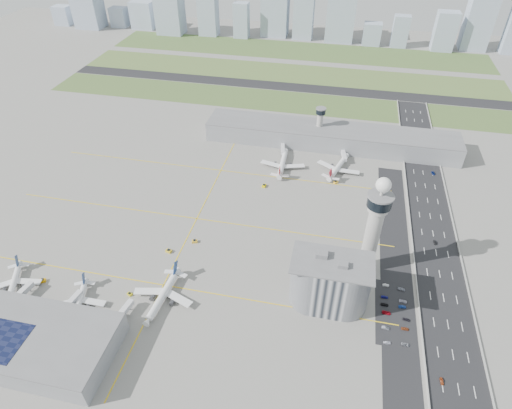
% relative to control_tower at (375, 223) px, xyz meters
% --- Properties ---
extents(ground, '(1000.00, 1000.00, 0.00)m').
position_rel_control_tower_xyz_m(ground, '(-72.00, -8.00, -35.04)').
color(ground, gray).
extents(grass_strip_0, '(480.00, 50.00, 0.08)m').
position_rel_control_tower_xyz_m(grass_strip_0, '(-92.00, 217.00, -35.00)').
color(grass_strip_0, '#435E2C').
rests_on(grass_strip_0, ground).
extents(grass_strip_1, '(480.00, 60.00, 0.08)m').
position_rel_control_tower_xyz_m(grass_strip_1, '(-92.00, 292.00, -35.00)').
color(grass_strip_1, '#536B32').
rests_on(grass_strip_1, ground).
extents(grass_strip_2, '(480.00, 70.00, 0.08)m').
position_rel_control_tower_xyz_m(grass_strip_2, '(-92.00, 372.00, -35.00)').
color(grass_strip_2, '#3B5628').
rests_on(grass_strip_2, ground).
extents(runway, '(480.00, 22.00, 0.10)m').
position_rel_control_tower_xyz_m(runway, '(-92.00, 254.00, -34.98)').
color(runway, black).
rests_on(runway, ground).
extents(highway, '(28.00, 500.00, 0.10)m').
position_rel_control_tower_xyz_m(highway, '(43.00, -8.00, -34.99)').
color(highway, black).
rests_on(highway, ground).
extents(barrier_left, '(0.60, 500.00, 1.20)m').
position_rel_control_tower_xyz_m(barrier_left, '(29.00, -8.00, -34.44)').
color(barrier_left, '#9E9E99').
rests_on(barrier_left, ground).
extents(barrier_right, '(0.60, 500.00, 1.20)m').
position_rel_control_tower_xyz_m(barrier_right, '(57.00, -8.00, -34.44)').
color(barrier_right, '#9E9E99').
rests_on(barrier_right, ground).
extents(landside_road, '(18.00, 260.00, 0.08)m').
position_rel_control_tower_xyz_m(landside_road, '(18.00, -18.00, -35.00)').
color(landside_road, black).
rests_on(landside_road, ground).
extents(parking_lot, '(20.00, 44.00, 0.10)m').
position_rel_control_tower_xyz_m(parking_lot, '(16.00, -30.00, -34.99)').
color(parking_lot, black).
rests_on(parking_lot, ground).
extents(taxiway_line_h_0, '(260.00, 0.60, 0.01)m').
position_rel_control_tower_xyz_m(taxiway_line_h_0, '(-112.00, -38.00, -35.04)').
color(taxiway_line_h_0, yellow).
rests_on(taxiway_line_h_0, ground).
extents(taxiway_line_h_1, '(260.00, 0.60, 0.01)m').
position_rel_control_tower_xyz_m(taxiway_line_h_1, '(-112.00, 22.00, -35.04)').
color(taxiway_line_h_1, yellow).
rests_on(taxiway_line_h_1, ground).
extents(taxiway_line_h_2, '(260.00, 0.60, 0.01)m').
position_rel_control_tower_xyz_m(taxiway_line_h_2, '(-112.00, 82.00, -35.04)').
color(taxiway_line_h_2, yellow).
rests_on(taxiway_line_h_2, ground).
extents(taxiway_line_v, '(0.60, 260.00, 0.01)m').
position_rel_control_tower_xyz_m(taxiway_line_v, '(-112.00, 22.00, -35.04)').
color(taxiway_line_v, yellow).
rests_on(taxiway_line_v, ground).
extents(control_tower, '(14.00, 14.00, 64.50)m').
position_rel_control_tower_xyz_m(control_tower, '(0.00, 0.00, 0.00)').
color(control_tower, '#ADAAA5').
rests_on(control_tower, ground).
extents(secondary_tower, '(8.60, 8.60, 31.90)m').
position_rel_control_tower_xyz_m(secondary_tower, '(-42.00, 142.00, -16.24)').
color(secondary_tower, '#ADAAA5').
rests_on(secondary_tower, ground).
extents(admin_building, '(42.00, 24.00, 33.50)m').
position_rel_control_tower_xyz_m(admin_building, '(-20.01, -30.00, -19.74)').
color(admin_building, '#B2B2B7').
rests_on(admin_building, ground).
extents(terminal_pier, '(210.00, 32.00, 15.80)m').
position_rel_control_tower_xyz_m(terminal_pier, '(-32.00, 140.00, -27.14)').
color(terminal_pier, gray).
rests_on(terminal_pier, ground).
extents(near_terminal, '(84.00, 42.00, 13.00)m').
position_rel_control_tower_xyz_m(near_terminal, '(-160.07, -90.02, -28.62)').
color(near_terminal, gray).
rests_on(near_terminal, ground).
extents(airplane_near_a, '(41.69, 44.31, 9.83)m').
position_rel_control_tower_xyz_m(airplane_near_a, '(-193.36, -57.76, -30.12)').
color(airplane_near_a, white).
rests_on(airplane_near_a, ground).
extents(airplane_near_b, '(37.30, 40.77, 9.53)m').
position_rel_control_tower_xyz_m(airplane_near_b, '(-150.50, -62.17, -30.27)').
color(airplane_near_b, white).
rests_on(airplane_near_b, ground).
extents(airplane_near_c, '(37.73, 43.38, 11.45)m').
position_rel_control_tower_xyz_m(airplane_near_c, '(-108.13, -48.23, -29.32)').
color(airplane_near_c, white).
rests_on(airplane_near_c, ground).
extents(airplane_far_a, '(36.69, 42.75, 11.67)m').
position_rel_control_tower_xyz_m(airplane_far_a, '(-65.55, 97.41, -29.21)').
color(airplane_far_a, white).
rests_on(airplane_far_a, ground).
extents(airplane_far_b, '(45.28, 49.35, 11.47)m').
position_rel_control_tower_xyz_m(airplane_far_b, '(-22.09, 101.86, -29.31)').
color(airplane_far_b, white).
rests_on(airplane_far_b, ground).
extents(jet_bridge_near_0, '(5.39, 14.31, 5.70)m').
position_rel_control_tower_xyz_m(jet_bridge_near_0, '(-185.00, -69.00, -32.19)').
color(jet_bridge_near_0, silver).
rests_on(jet_bridge_near_0, ground).
extents(jet_bridge_near_1, '(5.39, 14.31, 5.70)m').
position_rel_control_tower_xyz_m(jet_bridge_near_1, '(-155.00, -69.00, -32.19)').
color(jet_bridge_near_1, silver).
rests_on(jet_bridge_near_1, ground).
extents(jet_bridge_near_2, '(5.39, 14.31, 5.70)m').
position_rel_control_tower_xyz_m(jet_bridge_near_2, '(-125.00, -69.00, -32.19)').
color(jet_bridge_near_2, silver).
rests_on(jet_bridge_near_2, ground).
extents(jet_bridge_far_0, '(5.39, 14.31, 5.70)m').
position_rel_control_tower_xyz_m(jet_bridge_far_0, '(-70.00, 124.00, -32.19)').
color(jet_bridge_far_0, silver).
rests_on(jet_bridge_far_0, ground).
extents(jet_bridge_far_1, '(5.39, 14.31, 5.70)m').
position_rel_control_tower_xyz_m(jet_bridge_far_1, '(-20.00, 124.00, -32.19)').
color(jet_bridge_far_1, silver).
rests_on(jet_bridge_far_1, ground).
extents(tug_0, '(3.98, 3.49, 1.93)m').
position_rel_control_tower_xyz_m(tug_0, '(-180.80, -49.98, -34.07)').
color(tug_0, '#FAA805').
rests_on(tug_0, ground).
extents(tug_1, '(3.23, 2.75, 1.59)m').
position_rel_control_tower_xyz_m(tug_1, '(-127.66, -48.54, -34.25)').
color(tug_1, gold).
rests_on(tug_1, ground).
extents(tug_2, '(3.94, 3.16, 2.01)m').
position_rel_control_tower_xyz_m(tug_2, '(-118.85, -12.03, -34.03)').
color(tug_2, gold).
rests_on(tug_2, ground).
extents(tug_3, '(3.93, 3.23, 1.98)m').
position_rel_control_tower_xyz_m(tug_3, '(-105.96, -0.40, -34.05)').
color(tug_3, gold).
rests_on(tug_3, ground).
extents(tug_4, '(2.91, 3.82, 2.03)m').
position_rel_control_tower_xyz_m(tug_4, '(-74.61, 67.80, -34.03)').
color(tug_4, '#F0D200').
rests_on(tug_4, ground).
extents(tug_5, '(3.98, 3.84, 1.91)m').
position_rel_control_tower_xyz_m(tug_5, '(-22.80, 83.70, -34.08)').
color(tug_5, yellow).
rests_on(tug_5, ground).
extents(car_lot_0, '(3.73, 1.96, 1.21)m').
position_rel_control_tower_xyz_m(car_lot_0, '(11.66, -50.15, -34.44)').
color(car_lot_0, silver).
rests_on(car_lot_0, ground).
extents(car_lot_1, '(4.06, 1.69, 1.31)m').
position_rel_control_tower_xyz_m(car_lot_1, '(11.03, -41.44, -34.39)').
color(car_lot_1, gray).
rests_on(car_lot_1, ground).
extents(car_lot_2, '(4.65, 2.27, 1.27)m').
position_rel_control_tower_xyz_m(car_lot_2, '(11.72, -31.56, -34.41)').
color(car_lot_2, '#9C0815').
rests_on(car_lot_2, ground).
extents(car_lot_3, '(4.18, 1.76, 1.21)m').
position_rel_control_tower_xyz_m(car_lot_3, '(10.95, -26.22, -34.44)').
color(car_lot_3, black).
rests_on(car_lot_3, ground).
extents(car_lot_4, '(3.92, 1.73, 1.31)m').
position_rel_control_tower_xyz_m(car_lot_4, '(10.98, -20.84, -34.38)').
color(car_lot_4, navy).
rests_on(car_lot_4, ground).
extents(car_lot_5, '(3.66, 1.43, 1.19)m').
position_rel_control_tower_xyz_m(car_lot_5, '(11.88, -11.91, -34.45)').
color(car_lot_5, white).
rests_on(car_lot_5, ground).
extents(car_lot_6, '(4.00, 1.92, 1.10)m').
position_rel_control_tower_xyz_m(car_lot_6, '(20.53, -49.31, -34.49)').
color(car_lot_6, gray).
rests_on(car_lot_6, ground).
extents(car_lot_7, '(4.00, 1.80, 1.14)m').
position_rel_control_tower_xyz_m(car_lot_7, '(20.89, -39.85, -34.47)').
color(car_lot_7, brown).
rests_on(car_lot_7, ground).
extents(car_lot_8, '(3.88, 2.08, 1.26)m').
position_rel_control_tower_xyz_m(car_lot_8, '(21.83, -33.78, -34.41)').
color(car_lot_8, black).
rests_on(car_lot_8, ground).
extents(car_lot_9, '(4.15, 1.93, 1.32)m').
position_rel_control_tower_xyz_m(car_lot_9, '(20.24, -25.77, -34.38)').
color(car_lot_9, navy).
rests_on(car_lot_9, ground).
extents(car_lot_10, '(4.28, 2.08, 1.17)m').
position_rel_control_tower_xyz_m(car_lot_10, '(20.84, -21.76, -34.45)').
color(car_lot_10, '#B7B3C5').
rests_on(car_lot_10, ground).
extents(car_lot_11, '(4.32, 2.12, 1.21)m').
position_rel_control_tower_xyz_m(car_lot_11, '(20.37, -13.07, -34.44)').
color(car_lot_11, gray).
rests_on(car_lot_11, ground).
extents(car_hw_0, '(1.79, 3.82, 1.26)m').
position_rel_control_tower_xyz_m(car_hw_0, '(35.86, -65.90, -34.41)').
color(car_hw_0, '#99411E').
rests_on(car_hw_0, ground).
extents(car_hw_1, '(1.77, 3.81, 1.21)m').
position_rel_control_tower_xyz_m(car_hw_1, '(43.13, 30.64, -34.44)').
color(car_hw_1, black).
rests_on(car_hw_1, ground).
extents(car_hw_2, '(2.70, 4.74, 1.25)m').
position_rel_control_tower_xyz_m(car_hw_2, '(50.51, 111.88, -34.42)').
color(car_hw_2, navy).
rests_on(car_hw_2, ground).
extents(car_hw_4, '(1.87, 3.82, 1.26)m').
position_rel_control_tower_xyz_m(car_hw_4, '(36.36, 171.32, -34.41)').
color(car_hw_4, gray).
rests_on(car_hw_4, ground).
extents(skyline_bldg_0, '(24.05, 19.24, 26.50)m').
position_rel_control_tower_xyz_m(skyline_bldg_0, '(-449.77, 413.70, -21.79)').
color(skyline_bldg_0, '#9EADC1').
rests_on(skyline_bldg_0, ground).
extents(skyline_bldg_1, '(37.63, 30.10, 65.60)m').
position_rel_control_tower_xyz_m(skyline_bldg_1, '(-403.22, 409.61, -2.24)').
color(skyline_bldg_1, '#9EADC1').
rests_on(skyline_bldg_1, ground).
extents(skyline_bldg_2, '(22.81, 18.25, 26.79)m').
position_rel_control_tower_xyz_m(skyline_bldg_2, '(-363.25, 422.16, -21.65)').
color(skyline_bldg_2, '#9EADC1').
rests_on(skyline_bldg_2, ground).
extents(skyline_bldg_3, '(32.30, 25.84, 36.93)m').
position_rel_control_tower_xyz_m(skyline_bldg_3, '(-324.58, 423.35, -16.58)').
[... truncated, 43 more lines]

